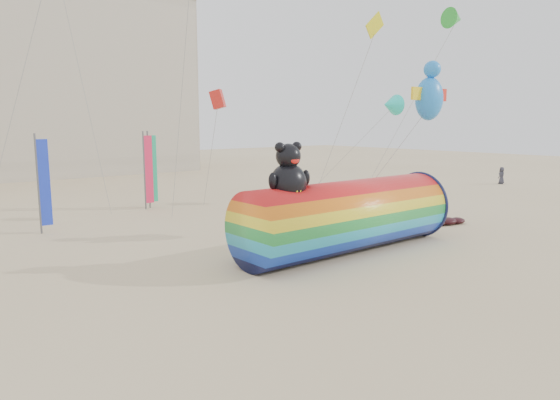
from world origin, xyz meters
TOP-DOWN VIEW (x-y plane):
  - ground at (0.00, 0.00)m, footprint 160.00×160.00m
  - windsock_assembly at (3.13, -0.03)m, footprint 10.97×3.34m
  - kite_handler at (10.84, 2.01)m, footprint 0.73×0.57m
  - fabric_bundle at (12.11, 0.50)m, footprint 2.62×1.35m
  - festival_banners at (-1.27, 15.06)m, footprint 8.52×4.07m

SIDE VIEW (x-z plane):
  - ground at x=0.00m, z-range 0.00..0.00m
  - fabric_bundle at x=12.11m, z-range -0.03..0.37m
  - kite_handler at x=10.84m, z-range 0.00..1.76m
  - windsock_assembly at x=3.13m, z-range -0.85..4.21m
  - festival_banners at x=-1.27m, z-range 0.04..5.24m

